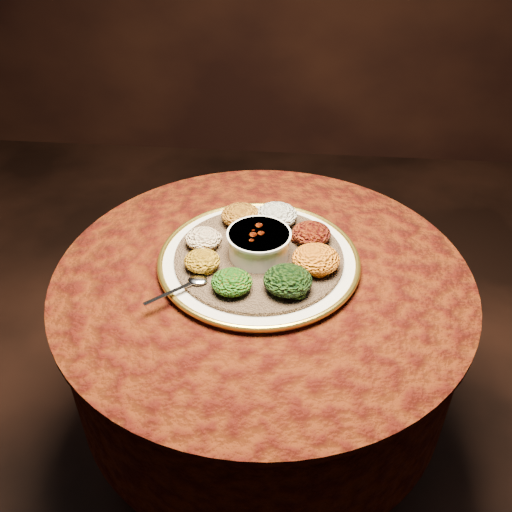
{
  "coord_description": "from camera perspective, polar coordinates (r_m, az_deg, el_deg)",
  "views": [
    {
      "loc": [
        0.08,
        -1.0,
        1.57
      ],
      "look_at": [
        -0.02,
        0.03,
        0.76
      ],
      "focal_mm": 40.0,
      "sensor_mm": 36.0,
      "label": 1
    }
  ],
  "objects": [
    {
      "name": "portion_timatim",
      "position": [
        1.34,
        -5.31,
        1.75
      ],
      "size": [
        0.09,
        0.08,
        0.04
      ],
      "primitive_type": "ellipsoid",
      "color": "maroon",
      "rests_on": "injera"
    },
    {
      "name": "spoon",
      "position": [
        1.24,
        -6.28,
        -2.62
      ],
      "size": [
        0.12,
        0.11,
        0.01
      ],
      "rotation": [
        0.0,
        0.0,
        -2.42
      ],
      "color": "silver",
      "rests_on": "injera"
    },
    {
      "name": "injera",
      "position": [
        1.32,
        0.29,
        -0.04
      ],
      "size": [
        0.45,
        0.45,
        0.01
      ],
      "primitive_type": "cylinder",
      "rotation": [
        0.0,
        0.0,
        0.15
      ],
      "color": "brown",
      "rests_on": "platter"
    },
    {
      "name": "portion_kik",
      "position": [
        1.27,
        -5.41,
        -0.48
      ],
      "size": [
        0.08,
        0.08,
        0.04
      ],
      "primitive_type": "ellipsoid",
      "color": "#A7740E",
      "rests_on": "injera"
    },
    {
      "name": "portion_tikil",
      "position": [
        1.27,
        6.01,
        -0.3
      ],
      "size": [
        0.11,
        0.1,
        0.05
      ],
      "primitive_type": "ellipsoid",
      "color": "#AA720E",
      "rests_on": "injera"
    },
    {
      "name": "portion_ayib",
      "position": [
        1.4,
        2.09,
        4.11
      ],
      "size": [
        0.1,
        0.1,
        0.05
      ],
      "primitive_type": "ellipsoid",
      "color": "silver",
      "rests_on": "injera"
    },
    {
      "name": "platter",
      "position": [
        1.32,
        0.29,
        -0.41
      ],
      "size": [
        0.56,
        0.56,
        0.02
      ],
      "rotation": [
        0.0,
        0.0,
        -0.3
      ],
      "color": "beige",
      "rests_on": "table"
    },
    {
      "name": "portion_shiro",
      "position": [
        1.4,
        -1.51,
        4.09
      ],
      "size": [
        0.1,
        0.09,
        0.05
      ],
      "primitive_type": "ellipsoid",
      "color": "#9C5D12",
      "rests_on": "injera"
    },
    {
      "name": "portion_kitfo",
      "position": [
        1.35,
        5.55,
        2.27
      ],
      "size": [
        0.09,
        0.09,
        0.04
      ],
      "primitive_type": "ellipsoid",
      "color": "black",
      "rests_on": "injera"
    },
    {
      "name": "portion_gomen",
      "position": [
        1.21,
        3.2,
        -2.44
      ],
      "size": [
        0.1,
        0.1,
        0.05
      ],
      "primitive_type": "ellipsoid",
      "color": "black",
      "rests_on": "injera"
    },
    {
      "name": "table",
      "position": [
        1.43,
        0.61,
        -7.36
      ],
      "size": [
        0.96,
        0.96,
        0.73
      ],
      "color": "black",
      "rests_on": "ground"
    },
    {
      "name": "stew_bowl",
      "position": [
        1.29,
        0.3,
        1.37
      ],
      "size": [
        0.15,
        0.15,
        0.06
      ],
      "color": "silver",
      "rests_on": "injera"
    },
    {
      "name": "portion_mixveg",
      "position": [
        1.21,
        -2.44,
        -2.62
      ],
      "size": [
        0.09,
        0.08,
        0.04
      ],
      "primitive_type": "ellipsoid",
      "color": "#A4460A",
      "rests_on": "injera"
    }
  ]
}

